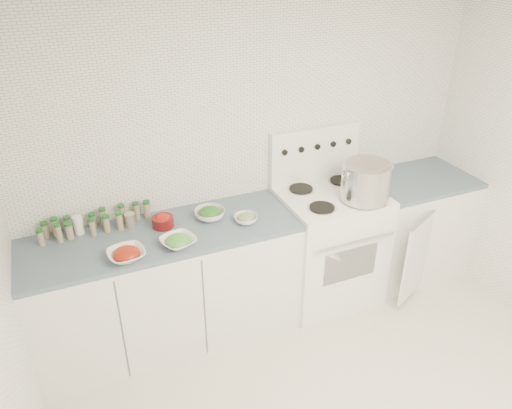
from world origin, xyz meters
name	(u,v)px	position (x,y,z in m)	size (l,w,h in m)	color
room_walls	(383,202)	(0.00, 0.00, 1.56)	(3.54, 3.04, 2.52)	white
counter_left	(167,287)	(-0.82, 1.19, 0.45)	(1.85, 0.62, 0.90)	white
stove	(327,242)	(0.48, 1.19, 0.50)	(0.76, 0.70, 1.36)	white
counter_right	(410,226)	(1.30, 1.19, 0.45)	(0.89, 0.81, 0.90)	white
stock_pot	(366,180)	(0.65, 1.01, 1.09)	(0.38, 0.36, 0.27)	silver
bowl_tomato	(126,254)	(-1.09, 0.99, 0.93)	(0.25, 0.25, 0.08)	white
bowl_snowpea	(178,241)	(-0.76, 1.01, 0.93)	(0.27, 0.27, 0.07)	white
bowl_broccoli	(210,213)	(-0.46, 1.25, 0.94)	(0.27, 0.27, 0.09)	white
bowl_zucchini	(246,218)	(-0.25, 1.10, 0.93)	(0.19, 0.19, 0.07)	white
bowl_pepper	(163,221)	(-0.79, 1.27, 0.94)	(0.15, 0.15, 0.09)	#560E0F
salt_canister	(78,225)	(-1.33, 1.41, 0.96)	(0.06, 0.06, 0.13)	white
tin_can	(130,220)	(-1.00, 1.37, 0.95)	(0.07, 0.07, 0.10)	#AB9F91
spice_cluster	(92,222)	(-1.24, 1.41, 0.96)	(0.75, 0.15, 0.14)	gray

